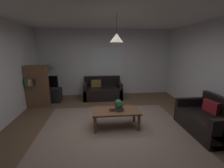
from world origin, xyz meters
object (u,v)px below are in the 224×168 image
at_px(couch_under_window, 103,91).
at_px(bookshelf_corner, 37,86).
at_px(couch_right_side, 208,121).
at_px(book_on_table_2, 113,108).
at_px(potted_plant_on_table, 119,105).
at_px(book_on_table_0, 113,110).
at_px(book_on_table_1, 112,109).
at_px(coffee_table, 116,113).
at_px(tv, 47,82).
at_px(remote_on_table_0, 123,110).
at_px(potted_palm_corner, 47,80).
at_px(tv_stand, 49,95).
at_px(pendant_lamp, 117,38).

distance_m(couch_under_window, bookshelf_corner, 2.34).
height_order(couch_right_side, bookshelf_corner, bookshelf_corner).
distance_m(book_on_table_2, potted_plant_on_table, 0.17).
relative_size(book_on_table_0, book_on_table_2, 0.86).
distance_m(couch_under_window, potted_plant_on_table, 2.44).
xyz_separation_m(couch_right_side, book_on_table_1, (-2.22, 0.44, 0.22)).
bearing_deg(potted_plant_on_table, bookshelf_corner, 145.81).
bearing_deg(couch_right_side, book_on_table_0, -100.86).
bearing_deg(coffee_table, book_on_table_0, -166.80).
bearing_deg(bookshelf_corner, couch_right_side, -24.63).
distance_m(coffee_table, tv, 3.08).
bearing_deg(tv, remote_on_table_0, -41.26).
bearing_deg(book_on_table_2, tv, 135.50).
xyz_separation_m(book_on_table_0, potted_plant_on_table, (0.15, -0.02, 0.13)).
height_order(book_on_table_2, potted_palm_corner, potted_palm_corner).
bearing_deg(potted_plant_on_table, potted_palm_corner, 132.70).
height_order(coffee_table, potted_palm_corner, potted_palm_corner).
xyz_separation_m(book_on_table_1, book_on_table_2, (0.01, 0.00, 0.02)).
bearing_deg(book_on_table_0, bookshelf_corner, 144.49).
bearing_deg(book_on_table_2, bookshelf_corner, 144.78).
height_order(book_on_table_2, potted_plant_on_table, potted_plant_on_table).
height_order(couch_right_side, book_on_table_1, couch_right_side).
xyz_separation_m(couch_right_side, tv_stand, (-4.35, 2.56, -0.02)).
distance_m(book_on_table_1, potted_plant_on_table, 0.18).
relative_size(couch_right_side, pendant_lamp, 2.22).
bearing_deg(book_on_table_2, couch_under_window, 93.44).
relative_size(book_on_table_2, tv_stand, 0.17).
xyz_separation_m(book_on_table_1, remote_on_table_0, (0.26, 0.01, -0.03)).
height_order(tv, bookshelf_corner, bookshelf_corner).
xyz_separation_m(book_on_table_0, book_on_table_2, (0.00, 0.01, 0.05)).
xyz_separation_m(book_on_table_1, potted_palm_corner, (-2.31, 2.63, 0.21)).
xyz_separation_m(book_on_table_0, remote_on_table_0, (0.26, 0.02, -0.00)).
bearing_deg(potted_palm_corner, remote_on_table_0, -45.63).
height_order(book_on_table_1, pendant_lamp, pendant_lamp).
bearing_deg(bookshelf_corner, tv, 68.05).
bearing_deg(coffee_table, couch_under_window, 95.55).
distance_m(coffee_table, book_on_table_0, 0.13).
bearing_deg(book_on_table_1, potted_plant_on_table, -11.42).
bearing_deg(potted_palm_corner, potted_plant_on_table, -47.30).
bearing_deg(book_on_table_2, remote_on_table_0, 0.35).
bearing_deg(book_on_table_0, book_on_table_1, 95.65).
bearing_deg(tv_stand, coffee_table, -43.55).
xyz_separation_m(book_on_table_2, pendant_lamp, (0.09, 0.01, 1.65)).
bearing_deg(couch_right_side, bookshelf_corner, -114.63).
bearing_deg(tv_stand, tv, -90.00).
height_order(potted_plant_on_table, bookshelf_corner, bookshelf_corner).
relative_size(book_on_table_1, tv, 0.21).
distance_m(remote_on_table_0, tv_stand, 3.20).
distance_m(couch_right_side, book_on_table_1, 2.27).
relative_size(book_on_table_0, pendant_lamp, 0.22).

